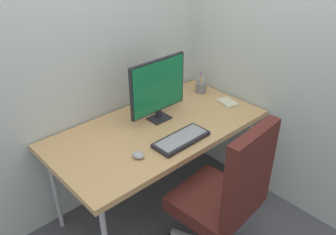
# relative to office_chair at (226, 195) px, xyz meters

# --- Properties ---
(ground_plane) EXTENTS (8.00, 8.00, 0.00)m
(ground_plane) POSITION_rel_office_chair_xyz_m (0.05, 0.68, -0.58)
(ground_plane) COLOR #4C4C51
(wall_back) EXTENTS (2.97, 0.04, 2.80)m
(wall_back) POSITION_rel_office_chair_xyz_m (0.05, 1.10, 0.82)
(wall_back) COLOR #B7C1BC
(wall_back) RESTS_ON ground_plane
(wall_side_right) EXTENTS (0.04, 2.22, 2.80)m
(wall_side_right) POSITION_rel_office_chair_xyz_m (0.85, 0.47, 0.82)
(wall_side_right) COLOR #B7C1BC
(wall_side_right) RESTS_ON ground_plane
(desk) EXTENTS (1.54, 0.79, 0.72)m
(desk) POSITION_rel_office_chair_xyz_m (0.05, 0.68, 0.11)
(desk) COLOR tan
(desk) RESTS_ON ground_plane
(office_chair) EXTENTS (0.57, 0.58, 1.08)m
(office_chair) POSITION_rel_office_chair_xyz_m (0.00, 0.00, 0.00)
(office_chair) COLOR black
(office_chair) RESTS_ON ground_plane
(monitor) EXTENTS (0.48, 0.12, 0.46)m
(monitor) POSITION_rel_office_chair_xyz_m (0.13, 0.76, 0.40)
(monitor) COLOR black
(monitor) RESTS_ON desk
(keyboard) EXTENTS (0.40, 0.17, 0.03)m
(keyboard) POSITION_rel_office_chair_xyz_m (0.05, 0.44, 0.16)
(keyboard) COLOR black
(keyboard) RESTS_ON desk
(mouse) EXTENTS (0.07, 0.09, 0.04)m
(mouse) POSITION_rel_office_chair_xyz_m (-0.28, 0.49, 0.17)
(mouse) COLOR #9EA0A5
(mouse) RESTS_ON desk
(pen_holder) EXTENTS (0.09, 0.09, 0.17)m
(pen_holder) POSITION_rel_office_chair_xyz_m (0.69, 0.85, 0.19)
(pen_holder) COLOR slate
(pen_holder) RESTS_ON desk
(notebook) EXTENTS (0.14, 0.17, 0.03)m
(notebook) POSITION_rel_office_chair_xyz_m (0.68, 0.56, 0.16)
(notebook) COLOR beige
(notebook) RESTS_ON desk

